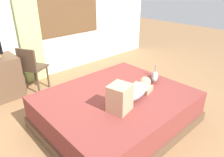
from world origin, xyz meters
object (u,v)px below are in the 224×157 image
at_px(person_lying, 131,93).
at_px(cat, 155,76).
at_px(bed, 116,109).
at_px(chair_by_desk, 32,66).

height_order(person_lying, cat, person_lying).
relative_size(bed, person_lying, 2.18).
height_order(bed, person_lying, person_lying).
bearing_deg(person_lying, bed, 100.00).
bearing_deg(chair_by_desk, bed, -75.83).
height_order(cat, chair_by_desk, chair_by_desk).
distance_m(bed, chair_by_desk, 1.85).
relative_size(bed, chair_by_desk, 2.38).
bearing_deg(bed, chair_by_desk, 104.17).
xyz_separation_m(bed, chair_by_desk, (-0.45, 1.77, 0.27)).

